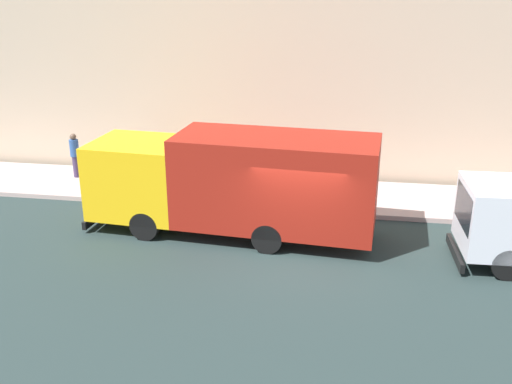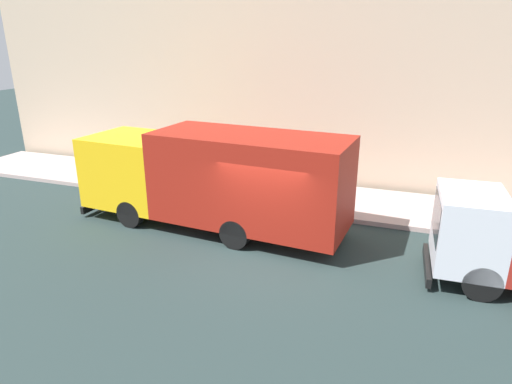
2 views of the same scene
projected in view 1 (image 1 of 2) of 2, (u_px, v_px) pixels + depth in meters
ground at (296, 257)px, 15.81m from camera, size 80.00×80.00×0.00m
sidewalk at (309, 195)px, 20.07m from camera, size 3.26×30.00×0.16m
building_facade at (318, 53)px, 20.45m from camera, size 0.50×30.00×9.32m
large_utility_truck at (234, 181)px, 16.72m from camera, size 3.00×8.62×3.03m
pedestrian_walking at (153, 153)px, 21.64m from camera, size 0.50×0.50×1.64m
pedestrian_standing at (75, 154)px, 21.40m from camera, size 0.45×0.45×1.66m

